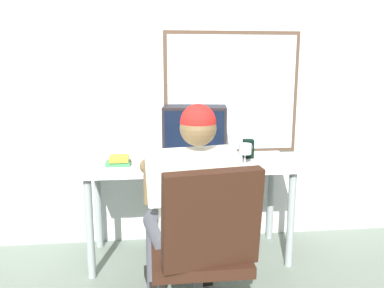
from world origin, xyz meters
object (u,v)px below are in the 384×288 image
office_chair (205,243)px  book_stack (119,161)px  person_seated (192,206)px  wine_glass (245,150)px  crt_monitor (195,130)px  desk (189,176)px  cd_case (152,166)px  desk_speaker (248,149)px

office_chair → book_stack: 1.05m
person_seated → wine_glass: size_ratio=8.49×
crt_monitor → person_seated: bearing=-98.0°
desk → office_chair: 0.94m
person_seated → crt_monitor: 0.81m
person_seated → wine_glass: (0.45, 0.59, 0.18)m
office_chair → cd_case: 0.91m
desk_speaker → cd_case: 0.76m
cd_case → desk: bearing=18.2°
book_stack → crt_monitor: bearing=9.6°
desk → book_stack: book_stack is taller
office_chair → desk_speaker: size_ratio=6.92×
office_chair → wine_glass: (0.41, 0.85, 0.29)m
office_chair → book_stack: office_chair is taller
book_stack → cd_case: book_stack is taller
office_chair → wine_glass: office_chair is taller
office_chair → cd_case: (-0.25, 0.85, 0.19)m
book_stack → person_seated: bearing=-55.5°
office_chair → wine_glass: size_ratio=6.61×
wine_glass → cd_case: 0.67m
crt_monitor → cd_case: bearing=-155.3°
person_seated → book_stack: (-0.45, 0.65, 0.12)m
desk_speaker → book_stack: size_ratio=0.81×
wine_glass → desk: bearing=166.5°
wine_glass → cd_case: size_ratio=0.89×
desk_speaker → crt_monitor: bearing=-175.4°
office_chair → crt_monitor: (0.07, 1.00, 0.41)m
wine_glass → person_seated: bearing=-127.2°
crt_monitor → cd_case: 0.42m
wine_glass → book_stack: bearing=176.3°
desk → office_chair: bearing=-91.4°
person_seated → wine_glass: person_seated is taller
desk_speaker → cd_case: size_ratio=0.85×
office_chair → desk: bearing=88.6°
desk → wine_glass: 0.45m
desk_speaker → book_stack: 0.98m
desk → crt_monitor: (0.04, 0.06, 0.33)m
desk → cd_case: 0.31m
crt_monitor → office_chair: bearing=-93.8°
office_chair → wine_glass: bearing=64.1°
wine_glass → desk_speaker: bearing=68.7°
office_chair → person_seated: (-0.04, 0.25, 0.10)m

